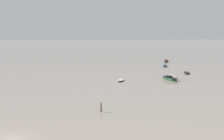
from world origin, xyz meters
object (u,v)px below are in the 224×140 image
at_px(sailboat_moored_1, 170,79).
at_px(rowboat_moored_3, 121,80).
at_px(sailboat_moored_2, 166,61).
at_px(rowboat_moored_1, 165,66).
at_px(rowboat_moored_2, 187,73).
at_px(mooring_post_near, 101,107).

bearing_deg(sailboat_moored_1, rowboat_moored_3, 75.17).
height_order(sailboat_moored_2, rowboat_moored_3, sailboat_moored_2).
height_order(rowboat_moored_1, rowboat_moored_2, rowboat_moored_1).
relative_size(sailboat_moored_2, mooring_post_near, 3.55).
height_order(sailboat_moored_1, mooring_post_near, sailboat_moored_1).
relative_size(sailboat_moored_1, sailboat_moored_2, 1.12).
bearing_deg(rowboat_moored_1, rowboat_moored_2, 20.79).
bearing_deg(mooring_post_near, sailboat_moored_1, 52.66).
bearing_deg(sailboat_moored_2, rowboat_moored_2, 15.10).
height_order(rowboat_moored_1, sailboat_moored_1, sailboat_moored_1).
distance_m(rowboat_moored_2, rowboat_moored_3, 22.28).
relative_size(rowboat_moored_1, sailboat_moored_1, 0.62).
relative_size(rowboat_moored_1, rowboat_moored_3, 1.17).
xyz_separation_m(sailboat_moored_1, rowboat_moored_3, (-12.39, -0.53, -0.14)).
xyz_separation_m(sailboat_moored_2, mooring_post_near, (-29.01, -62.16, 0.44)).
distance_m(rowboat_moored_1, sailboat_moored_2, 14.94).
xyz_separation_m(rowboat_moored_2, sailboat_moored_1, (-7.81, -8.87, 0.13)).
height_order(sailboat_moored_2, mooring_post_near, sailboat_moored_2).
bearing_deg(rowboat_moored_1, sailboat_moored_1, 0.20).
bearing_deg(rowboat_moored_2, rowboat_moored_3, -59.96).
xyz_separation_m(rowboat_moored_1, sailboat_moored_1, (-6.06, -24.19, 0.11)).
bearing_deg(sailboat_moored_2, sailboat_moored_1, 5.18).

